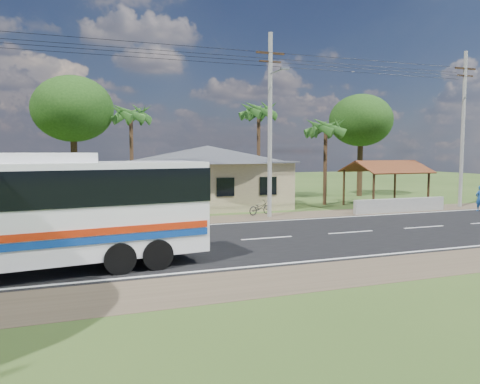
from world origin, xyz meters
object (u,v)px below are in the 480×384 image
Objects in this scene: motorcycle at (260,208)px; coach_bus at (8,207)px; person at (480,198)px; waiting_shed at (386,169)px.

coach_bus is at bearing 112.39° from motorcycle.
coach_bus is at bearing 16.95° from person.
coach_bus is 7.47× the size of person.
person is at bearing -45.78° from waiting_shed.
waiting_shed is at bearing -43.87° from person.
motorcycle is (-10.18, -0.95, -2.28)m from waiting_shed.
waiting_shed is 10.48m from motorcycle.
motorcycle is 0.99× the size of person.
waiting_shed reaches higher than motorcycle.
person is at bearing -120.60° from motorcycle.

